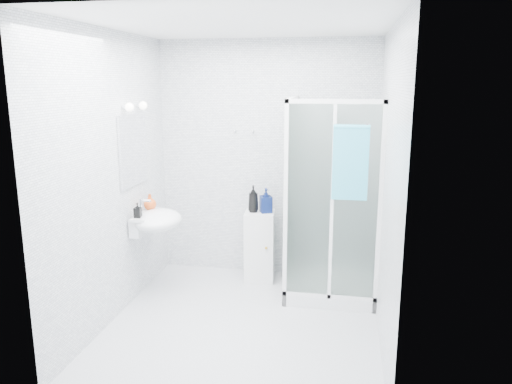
% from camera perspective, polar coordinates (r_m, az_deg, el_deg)
% --- Properties ---
extents(room, '(2.40, 2.60, 2.60)m').
position_cam_1_polar(room, '(4.26, -1.51, 0.99)').
color(room, silver).
rests_on(room, ground).
extents(shower_enclosure, '(0.90, 0.95, 2.00)m').
position_cam_1_polar(shower_enclosure, '(5.15, 7.69, -6.93)').
color(shower_enclosure, white).
rests_on(shower_enclosure, ground).
extents(wall_basin, '(0.46, 0.56, 0.35)m').
position_cam_1_polar(wall_basin, '(5.08, -11.38, -3.20)').
color(wall_basin, white).
rests_on(wall_basin, ground).
extents(mirror, '(0.02, 0.60, 0.70)m').
position_cam_1_polar(mirror, '(5.02, -13.84, 4.70)').
color(mirror, white).
rests_on(mirror, room).
extents(vanity_lights, '(0.10, 0.40, 0.08)m').
position_cam_1_polar(vanity_lights, '(4.96, -13.57, 9.50)').
color(vanity_lights, silver).
rests_on(vanity_lights, room).
extents(wall_hooks, '(0.23, 0.06, 0.03)m').
position_cam_1_polar(wall_hooks, '(5.48, -1.39, 6.95)').
color(wall_hooks, silver).
rests_on(wall_hooks, room).
extents(storage_cabinet, '(0.34, 0.36, 0.77)m').
position_cam_1_polar(storage_cabinet, '(5.51, 0.40, -6.19)').
color(storage_cabinet, white).
rests_on(storage_cabinet, ground).
extents(hand_towel, '(0.32, 0.05, 0.67)m').
position_cam_1_polar(hand_towel, '(4.51, 10.74, 3.50)').
color(hand_towel, '#34A6C5').
rests_on(hand_towel, shower_enclosure).
extents(shampoo_bottle_a, '(0.12, 0.12, 0.29)m').
position_cam_1_polar(shampoo_bottle_a, '(5.38, -0.31, -0.79)').
color(shampoo_bottle_a, black).
rests_on(shampoo_bottle_a, storage_cabinet).
extents(shampoo_bottle_b, '(0.16, 0.16, 0.27)m').
position_cam_1_polar(shampoo_bottle_b, '(5.36, 1.14, -0.96)').
color(shampoo_bottle_b, '#0D1B4F').
rests_on(shampoo_bottle_b, storage_cabinet).
extents(soap_dispenser_orange, '(0.17, 0.17, 0.16)m').
position_cam_1_polar(soap_dispenser_orange, '(5.23, -12.03, -1.10)').
color(soap_dispenser_orange, '#CB4B17').
rests_on(soap_dispenser_orange, wall_basin).
extents(soap_dispenser_black, '(0.07, 0.07, 0.14)m').
position_cam_1_polar(soap_dispenser_black, '(4.95, -13.37, -2.05)').
color(soap_dispenser_black, black).
rests_on(soap_dispenser_black, wall_basin).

